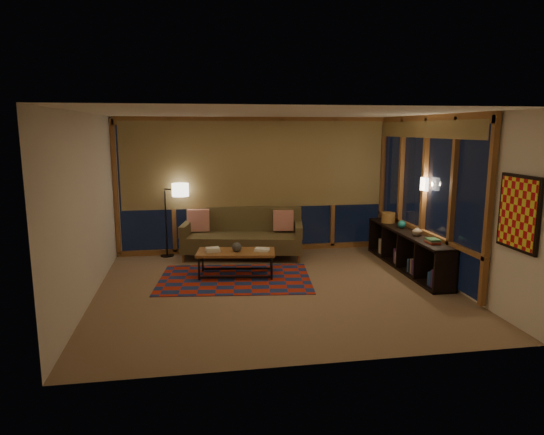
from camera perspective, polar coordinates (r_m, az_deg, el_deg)
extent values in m
cube|color=#8C6E4B|center=(7.67, 0.47, -8.39)|extent=(5.50, 5.00, 0.01)
cube|color=white|center=(7.26, 0.51, 12.20)|extent=(5.50, 5.00, 0.01)
cube|color=silver|center=(9.80, -2.04, 3.83)|extent=(5.50, 0.01, 2.70)
cube|color=silver|center=(4.95, 5.49, -2.76)|extent=(5.50, 0.01, 2.70)
cube|color=silver|center=(7.39, -21.01, 0.98)|extent=(0.01, 5.00, 2.70)
cube|color=silver|center=(8.27, 19.62, 2.01)|extent=(0.01, 5.00, 2.70)
cube|color=#A62311|center=(8.17, -4.38, -7.20)|extent=(2.68, 1.95, 0.01)
sphere|color=black|center=(8.16, -4.16, -3.48)|extent=(0.18, 0.18, 0.16)
cylinder|color=#A66532|center=(9.61, 13.52, 0.00)|extent=(0.31, 0.31, 0.20)
sphere|color=#166766|center=(9.11, 15.02, -0.79)|extent=(0.17, 0.17, 0.15)
imported|color=tan|center=(8.56, 16.72, -1.51)|extent=(0.17, 0.17, 0.17)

